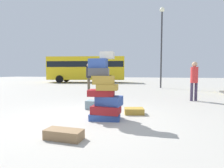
{
  "coord_description": "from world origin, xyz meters",
  "views": [
    {
      "loc": [
        1.66,
        -4.18,
        1.21
      ],
      "look_at": [
        0.44,
        0.74,
        0.87
      ],
      "focal_mm": 27.26,
      "sensor_mm": 36.0,
      "label": 1
    }
  ],
  "objects": [
    {
      "name": "suitcase_brown_upright_blue",
      "position": [
        0.08,
        -1.46,
        0.09
      ],
      "size": [
        0.71,
        0.32,
        0.18
      ],
      "primitive_type": "cube",
      "rotation": [
        0.0,
        0.0,
        -0.03
      ],
      "color": "olive",
      "rests_on": "ground"
    },
    {
      "name": "ground_plane",
      "position": [
        0.0,
        0.0,
        0.0
      ],
      "size": [
        80.0,
        80.0,
        0.0
      ],
      "primitive_type": "plane",
      "color": "#ADA89E"
    },
    {
      "name": "suitcase_slate_right_side",
      "position": [
        -0.18,
        1.12,
        0.14
      ],
      "size": [
        0.67,
        0.39,
        0.29
      ],
      "primitive_type": "cube",
      "rotation": [
        0.0,
        0.0,
        -0.02
      ],
      "color": "gray",
      "rests_on": "ground"
    },
    {
      "name": "parked_bus",
      "position": [
        -6.6,
        15.87,
        1.83
      ],
      "size": [
        9.7,
        4.2,
        3.15
      ],
      "rotation": [
        0.0,
        0.0,
        0.19
      ],
      "color": "yellow",
      "rests_on": "ground"
    },
    {
      "name": "suitcase_tan_foreground_near",
      "position": [
        1.11,
        0.75,
        0.09
      ],
      "size": [
        0.62,
        0.49,
        0.18
      ],
      "primitive_type": "cube",
      "rotation": [
        0.0,
        0.0,
        0.23
      ],
      "color": "#B28C33",
      "rests_on": "ground"
    },
    {
      "name": "person_bearded_onlooker",
      "position": [
        3.32,
        3.71,
        0.99
      ],
      "size": [
        0.31,
        0.3,
        1.68
      ],
      "rotation": [
        0.0,
        0.0,
        -2.61
      ],
      "color": "#3F334C",
      "rests_on": "ground"
    },
    {
      "name": "person_tourist_with_camera",
      "position": [
        -2.17,
        5.4,
        1.06
      ],
      "size": [
        0.3,
        0.34,
        1.77
      ],
      "rotation": [
        0.0,
        0.0,
        -1.36
      ],
      "color": "brown",
      "rests_on": "ground"
    },
    {
      "name": "suitcase_tower",
      "position": [
        0.42,
        0.0,
        0.67
      ],
      "size": [
        0.9,
        0.61,
        1.75
      ],
      "color": "#334F99",
      "rests_on": "ground"
    },
    {
      "name": "lamp_post",
      "position": [
        2.18,
        9.92,
        4.09
      ],
      "size": [
        0.36,
        0.36,
        6.3
      ],
      "color": "#333338",
      "rests_on": "ground"
    },
    {
      "name": "suitcase_navy_foreground_far",
      "position": [
        -0.39,
        2.55,
        0.4
      ],
      "size": [
        0.24,
        0.41,
        0.79
      ],
      "primitive_type": "cube",
      "rotation": [
        0.0,
        0.0,
        -0.04
      ],
      "color": "#334F99",
      "rests_on": "ground"
    }
  ]
}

